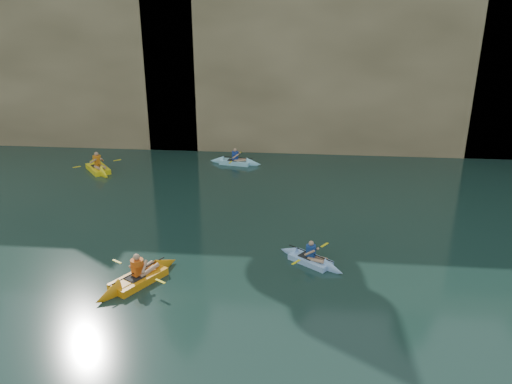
{
  "coord_description": "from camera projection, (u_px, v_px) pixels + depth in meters",
  "views": [
    {
      "loc": [
        -0.52,
        -7.88,
        8.71
      ],
      "look_at": [
        -1.96,
        6.92,
        3.0
      ],
      "focal_mm": 35.0,
      "sensor_mm": 36.0,
      "label": 1
    }
  ],
  "objects": [
    {
      "name": "cliff",
      "position": [
        314.0,
        41.0,
        36.11
      ],
      "size": [
        70.0,
        16.0,
        12.0
      ],
      "primitive_type": "cube",
      "color": "tan",
      "rests_on": "ground"
    },
    {
      "name": "cliff_slab_center",
      "position": [
        349.0,
        56.0,
        29.17
      ],
      "size": [
        24.0,
        2.4,
        11.4
      ],
      "primitive_type": "cube",
      "color": "tan",
      "rests_on": "ground"
    },
    {
      "name": "sea_cave_west",
      "position": [
        28.0,
        114.0,
        31.69
      ],
      "size": [
        4.5,
        1.0,
        4.0
      ],
      "primitive_type": "cube",
      "color": "black",
      "rests_on": "ground"
    },
    {
      "name": "sea_cave_center",
      "position": [
        247.0,
        125.0,
        30.58
      ],
      "size": [
        3.5,
        1.0,
        3.2
      ],
      "primitive_type": "cube",
      "color": "black",
      "rests_on": "ground"
    },
    {
      "name": "sea_cave_east",
      "position": [
        485.0,
        119.0,
        29.08
      ],
      "size": [
        5.0,
        1.0,
        4.5
      ],
      "primitive_type": "cube",
      "color": "black",
      "rests_on": "ground"
    },
    {
      "name": "kayaker_orange",
      "position": [
        138.0,
        278.0,
        16.44
      ],
      "size": [
        2.44,
        3.33,
        1.3
      ],
      "rotation": [
        0.0,
        0.0,
        1.03
      ],
      "color": "orange",
      "rests_on": "ground"
    },
    {
      "name": "kayaker_ltblue_near",
      "position": [
        310.0,
        259.0,
        17.69
      ],
      "size": [
        2.57,
        2.12,
        1.07
      ],
      "rotation": [
        0.0,
        0.0,
        -0.63
      ],
      "color": "#96C4FB",
      "rests_on": "ground"
    },
    {
      "name": "kayaker_yellow",
      "position": [
        98.0,
        168.0,
        27.21
      ],
      "size": [
        2.69,
        3.06,
        1.35
      ],
      "rotation": [
        0.0,
        0.0,
        -0.89
      ],
      "color": "yellow",
      "rests_on": "ground"
    },
    {
      "name": "kayaker_ltblue_mid",
      "position": [
        235.0,
        162.0,
        28.39
      ],
      "size": [
        3.08,
        2.26,
        1.14
      ],
      "rotation": [
        0.0,
        0.0,
        -0.16
      ],
      "color": "#98E4FF",
      "rests_on": "ground"
    }
  ]
}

